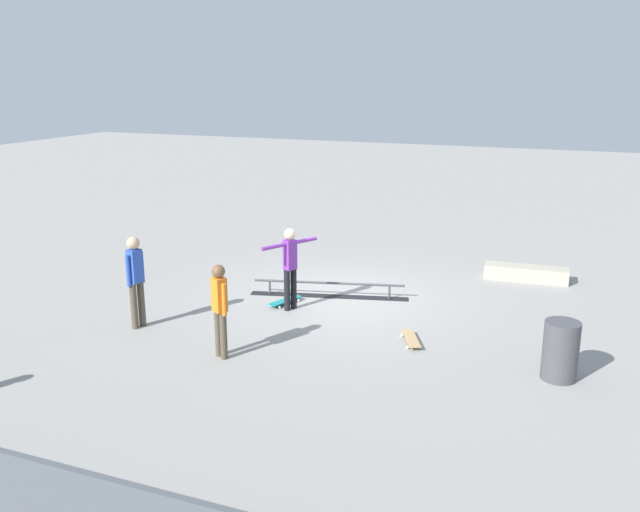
{
  "coord_description": "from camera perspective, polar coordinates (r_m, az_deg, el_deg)",
  "views": [
    {
      "loc": [
        -4.51,
        12.47,
        4.54
      ],
      "look_at": [
        0.23,
        0.51,
        1.0
      ],
      "focal_mm": 37.99,
      "sensor_mm": 36.0,
      "label": 1
    }
  ],
  "objects": [
    {
      "name": "bystander_blue_shirt",
      "position": [
        12.59,
        -15.27,
        -1.7
      ],
      "size": [
        0.25,
        0.39,
        1.7
      ],
      "rotation": [
        0.0,
        0.0,
        1.32
      ],
      "color": "brown",
      "rests_on": "ground_plane"
    },
    {
      "name": "ground_plane",
      "position": [
        14.01,
        1.64,
        -3.52
      ],
      "size": [
        60.0,
        60.0,
        0.0
      ],
      "primitive_type": "plane",
      "color": "gray"
    },
    {
      "name": "skate_ledge",
      "position": [
        15.8,
        16.96,
        -1.4
      ],
      "size": [
        1.83,
        0.56,
        0.32
      ],
      "primitive_type": "cube",
      "rotation": [
        0.0,
        0.0,
        0.06
      ],
      "color": "#B2A893",
      "rests_on": "ground_plane"
    },
    {
      "name": "trash_bin",
      "position": [
        10.92,
        19.6,
        -7.51
      ],
      "size": [
        0.53,
        0.53,
        0.92
      ],
      "primitive_type": "cylinder",
      "color": "#47474C",
      "rests_on": "ground_plane"
    },
    {
      "name": "grind_rail",
      "position": [
        14.04,
        0.75,
        -2.89
      ],
      "size": [
        3.24,
        1.04,
        0.32
      ],
      "rotation": [
        0.0,
        0.0,
        0.25
      ],
      "color": "black",
      "rests_on": "ground_plane"
    },
    {
      "name": "skater_main",
      "position": [
        13.07,
        -2.54,
        -0.59
      ],
      "size": [
        0.68,
        1.19,
        1.63
      ],
      "rotation": [
        0.0,
        0.0,
        4.22
      ],
      "color": "black",
      "rests_on": "ground_plane"
    },
    {
      "name": "bystander_orange_shirt",
      "position": [
        11.0,
        -8.44,
        -4.17
      ],
      "size": [
        0.34,
        0.26,
        1.57
      ],
      "rotation": [
        0.0,
        0.0,
        5.78
      ],
      "color": "brown",
      "rests_on": "ground_plane"
    },
    {
      "name": "skateboard_main",
      "position": [
        13.62,
        -2.95,
        -3.78
      ],
      "size": [
        0.46,
        0.82,
        0.09
      ],
      "rotation": [
        0.0,
        0.0,
        1.23
      ],
      "color": "teal",
      "rests_on": "ground_plane"
    },
    {
      "name": "loose_skateboard_natural",
      "position": [
        11.84,
        7.68,
        -6.91
      ],
      "size": [
        0.52,
        0.81,
        0.09
      ],
      "rotation": [
        0.0,
        0.0,
        5.14
      ],
      "color": "tan",
      "rests_on": "ground_plane"
    }
  ]
}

